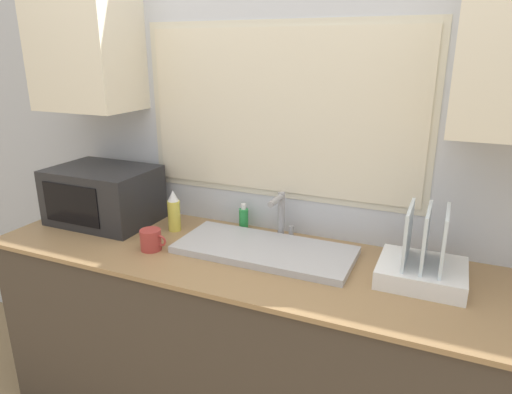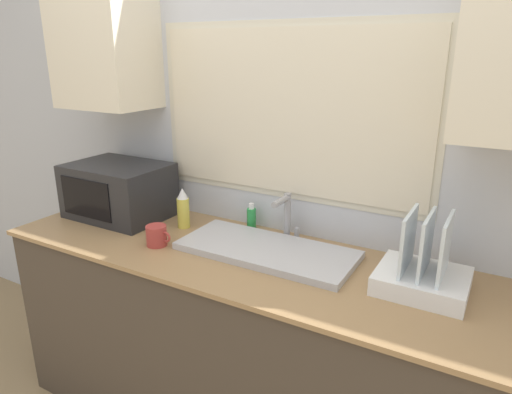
# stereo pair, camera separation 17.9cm
# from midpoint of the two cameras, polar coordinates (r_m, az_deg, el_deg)

# --- Properties ---
(countertop) EXTENTS (2.34, 0.68, 0.92)m
(countertop) POSITION_cam_midpoint_polar(r_m,az_deg,el_deg) (2.17, -3.20, -18.45)
(countertop) COLOR #42382D
(countertop) RESTS_ON ground_plane
(wall_back) EXTENTS (6.00, 0.38, 2.60)m
(wall_back) POSITION_cam_midpoint_polar(r_m,az_deg,el_deg) (2.08, 0.43, 7.74)
(wall_back) COLOR silver
(wall_back) RESTS_ON ground_plane
(sink_basin) EXTENTS (0.76, 0.33, 0.03)m
(sink_basin) POSITION_cam_midpoint_polar(r_m,az_deg,el_deg) (1.96, -1.54, -6.66)
(sink_basin) COLOR #B2B2B7
(sink_basin) RESTS_ON countertop
(faucet) EXTENTS (0.08, 0.15, 0.22)m
(faucet) POSITION_cam_midpoint_polar(r_m,az_deg,el_deg) (2.07, 0.65, -2.00)
(faucet) COLOR #99999E
(faucet) RESTS_ON countertop
(microwave) EXTENTS (0.50, 0.37, 0.28)m
(microwave) POSITION_cam_midpoint_polar(r_m,az_deg,el_deg) (2.43, -20.53, 0.21)
(microwave) COLOR #232326
(microwave) RESTS_ON countertop
(dish_rack) EXTENTS (0.32, 0.28, 0.29)m
(dish_rack) POSITION_cam_midpoint_polar(r_m,az_deg,el_deg) (1.79, 17.42, -8.19)
(dish_rack) COLOR white
(dish_rack) RESTS_ON countertop
(spray_bottle) EXTENTS (0.06, 0.06, 0.20)m
(spray_bottle) POSITION_cam_midpoint_polar(r_m,az_deg,el_deg) (2.22, -12.51, -1.80)
(spray_bottle) COLOR #D8CC4C
(spray_bottle) RESTS_ON countertop
(soap_bottle) EXTENTS (0.04, 0.04, 0.13)m
(soap_bottle) POSITION_cam_midpoint_polar(r_m,az_deg,el_deg) (2.20, -3.88, -2.71)
(soap_bottle) COLOR #268C3F
(soap_bottle) RESTS_ON countertop
(mug_near_sink) EXTENTS (0.12, 0.09, 0.09)m
(mug_near_sink) POSITION_cam_midpoint_polar(r_m,az_deg,el_deg) (2.05, -15.44, -5.23)
(mug_near_sink) COLOR #A53833
(mug_near_sink) RESTS_ON countertop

